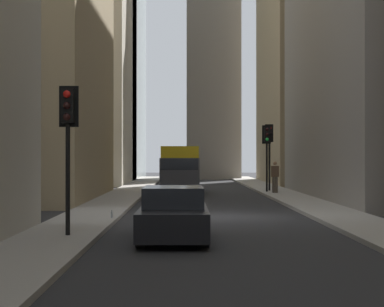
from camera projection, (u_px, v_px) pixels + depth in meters
name	position (u px, v px, depth m)	size (l,w,h in m)	color
ground_plane	(215.00, 217.00, 24.26)	(135.00, 135.00, 0.00)	#262628
sidewalk_right	(93.00, 215.00, 24.21)	(90.00, 2.20, 0.14)	gray
sidewalk_left	(336.00, 215.00, 24.31)	(90.00, 2.20, 0.14)	gray
building_left_far	(327.00, 14.00, 53.92)	(15.42, 10.50, 27.92)	#9E8966
building_right_far	(69.00, 34.00, 53.97)	(14.25, 10.00, 24.72)	beige
delivery_truck	(180.00, 169.00, 39.95)	(6.46, 2.25, 2.84)	yellow
sedan_black	(174.00, 215.00, 17.31)	(4.30, 1.78, 1.42)	black
traffic_light_foreground	(68.00, 125.00, 17.37)	(0.43, 0.52, 3.97)	black
traffic_light_midblock	(269.00, 142.00, 40.31)	(0.43, 0.52, 4.08)	black
traffic_light_far_junction	(267.00, 143.00, 39.09)	(0.43, 0.52, 3.96)	black
pedestrian	(275.00, 176.00, 37.77)	(0.26, 0.44, 1.81)	#473D33
discarded_bottle	(112.00, 215.00, 22.26)	(0.07, 0.07, 0.27)	#999EA3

